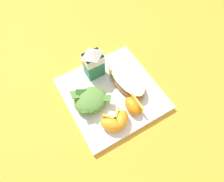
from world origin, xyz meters
The scene contains 8 objects.
ground centered at (0.00, 0.00, 0.00)m, with size 3.00×3.00×0.00m, color gold.
white_plate centered at (0.00, 0.00, 0.01)m, with size 0.28×0.28×0.02m, color white.
cheesy_pizza_bread centered at (0.06, 0.01, 0.03)m, with size 0.08×0.17×0.04m.
green_salad_pile centered at (-0.07, 0.00, 0.04)m, with size 0.11×0.09×0.05m.
milk_carton centered at (-0.01, 0.09, 0.08)m, with size 0.06×0.04×0.11m.
orange_wedge_front centered at (-0.06, -0.10, 0.04)m, with size 0.07×0.07×0.04m.
orange_wedge_middle centered at (-0.03, -0.10, 0.04)m, with size 0.07×0.07×0.04m.
orange_wedge_rear centered at (0.02, -0.08, 0.04)m, with size 0.04×0.06×0.04m.
Camera 1 is at (-0.16, -0.28, 0.58)m, focal length 33.33 mm.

